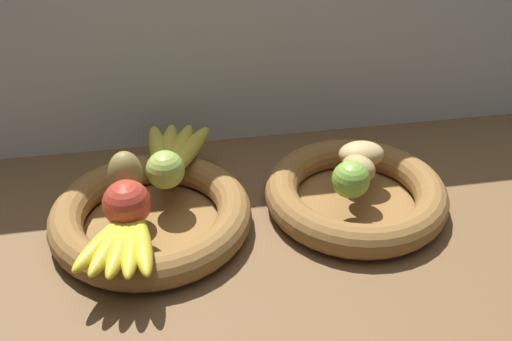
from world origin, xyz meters
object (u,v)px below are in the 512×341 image
(banana_bunch_front, at_px, (124,241))
(apple_red_front, at_px, (127,204))
(fruit_bowl_left, at_px, (151,216))
(apple_green_back, at_px, (165,170))
(potato_back, at_px, (361,154))
(fruit_bowl_right, at_px, (355,194))
(potato_large, at_px, (358,168))
(pear_brown, at_px, (126,174))
(banana_bunch_back, at_px, (173,152))
(lime_near, at_px, (351,180))

(banana_bunch_front, bearing_deg, apple_red_front, 83.38)
(fruit_bowl_left, distance_m, banana_bunch_front, 0.13)
(fruit_bowl_left, bearing_deg, apple_green_back, 52.03)
(apple_red_front, relative_size, banana_bunch_front, 0.45)
(potato_back, bearing_deg, banana_bunch_front, -159.13)
(apple_green_back, bearing_deg, apple_red_front, -124.39)
(fruit_bowl_right, distance_m, potato_back, 0.07)
(fruit_bowl_right, height_order, potato_large, potato_large)
(banana_bunch_front, bearing_deg, potato_large, 15.79)
(potato_back, bearing_deg, fruit_bowl_right, -114.44)
(pear_brown, distance_m, banana_bunch_back, 0.13)
(pear_brown, relative_size, potato_back, 1.02)
(fruit_bowl_right, height_order, lime_near, lime_near)
(potato_large, bearing_deg, banana_bunch_front, -164.21)
(banana_bunch_front, bearing_deg, potato_back, 20.87)
(fruit_bowl_left, distance_m, lime_near, 0.34)
(potato_large, height_order, lime_near, lime_near)
(banana_bunch_front, relative_size, potato_back, 2.04)
(apple_green_back, height_order, apple_red_front, apple_red_front)
(banana_bunch_back, bearing_deg, apple_red_front, -114.58)
(fruit_bowl_right, height_order, banana_bunch_back, banana_bunch_back)
(potato_back, bearing_deg, apple_green_back, -178.71)
(fruit_bowl_right, relative_size, pear_brown, 3.85)
(fruit_bowl_left, height_order, banana_bunch_back, banana_bunch_back)
(banana_bunch_front, bearing_deg, fruit_bowl_left, 70.81)
(fruit_bowl_left, relative_size, apple_green_back, 5.13)
(pear_brown, relative_size, banana_bunch_front, 0.50)
(pear_brown, distance_m, lime_near, 0.37)
(potato_back, height_order, lime_near, lime_near)
(banana_bunch_front, height_order, potato_back, potato_back)
(apple_green_back, bearing_deg, potato_back, 1.29)
(potato_large, bearing_deg, apple_red_front, -172.34)
(pear_brown, height_order, lime_near, pear_brown)
(potato_back, bearing_deg, potato_large, -114.44)
(potato_back, distance_m, potato_large, 0.05)
(pear_brown, bearing_deg, apple_green_back, 14.12)
(fruit_bowl_left, xyz_separation_m, lime_near, (0.33, -0.04, 0.06))
(pear_brown, distance_m, potato_large, 0.39)
(apple_green_back, xyz_separation_m, banana_bunch_front, (-0.07, -0.15, -0.02))
(apple_green_back, relative_size, banana_bunch_back, 0.33)
(fruit_bowl_left, xyz_separation_m, potato_large, (0.36, -0.00, 0.05))
(apple_red_front, relative_size, banana_bunch_back, 0.37)
(banana_bunch_front, bearing_deg, fruit_bowl_right, 15.79)
(fruit_bowl_left, distance_m, pear_brown, 0.08)
(pear_brown, xyz_separation_m, banana_bunch_back, (0.08, 0.10, -0.03))
(fruit_bowl_right, xyz_separation_m, potato_back, (0.02, 0.05, 0.05))
(banana_bunch_front, xyz_separation_m, potato_large, (0.40, 0.11, 0.01))
(potato_large, distance_m, lime_near, 0.05)
(potato_back, bearing_deg, apple_red_front, -166.38)
(banana_bunch_front, bearing_deg, apple_green_back, 65.29)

